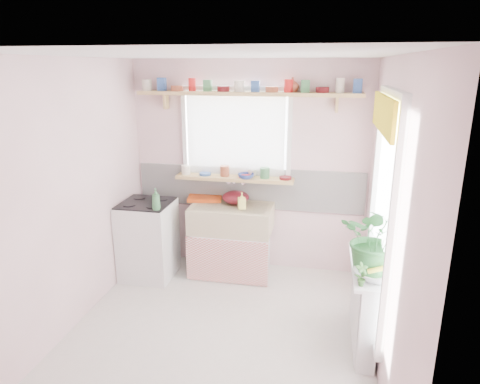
# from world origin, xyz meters

# --- Properties ---
(room) EXTENTS (3.20, 3.20, 3.20)m
(room) POSITION_xyz_m (0.66, 0.86, 1.37)
(room) COLOR beige
(room) RESTS_ON ground
(sink_unit) EXTENTS (0.95, 0.65, 1.11)m
(sink_unit) POSITION_xyz_m (-0.15, 1.29, 0.43)
(sink_unit) COLOR white
(sink_unit) RESTS_ON ground
(cooker) EXTENTS (0.58, 0.58, 0.93)m
(cooker) POSITION_xyz_m (-1.10, 1.05, 0.46)
(cooker) COLOR white
(cooker) RESTS_ON ground
(radiator_ledge) EXTENTS (0.22, 0.95, 0.78)m
(radiator_ledge) POSITION_xyz_m (1.30, 0.20, 0.40)
(radiator_ledge) COLOR white
(radiator_ledge) RESTS_ON ground
(windowsill) EXTENTS (1.40, 0.22, 0.04)m
(windowsill) POSITION_xyz_m (-0.15, 1.48, 1.14)
(windowsill) COLOR tan
(windowsill) RESTS_ON room
(pine_shelf) EXTENTS (2.52, 0.24, 0.04)m
(pine_shelf) POSITION_xyz_m (0.00, 1.47, 2.12)
(pine_shelf) COLOR tan
(pine_shelf) RESTS_ON room
(shelf_crockery) EXTENTS (2.47, 0.11, 0.12)m
(shelf_crockery) POSITION_xyz_m (0.00, 1.47, 2.20)
(shelf_crockery) COLOR silver
(shelf_crockery) RESTS_ON pine_shelf
(sill_crockery) EXTENTS (1.35, 0.11, 0.12)m
(sill_crockery) POSITION_xyz_m (-0.20, 1.48, 1.21)
(sill_crockery) COLOR silver
(sill_crockery) RESTS_ON windowsill
(dish_tray) EXTENTS (0.45, 0.37, 0.04)m
(dish_tray) POSITION_xyz_m (-0.53, 1.50, 0.87)
(dish_tray) COLOR #D04812
(dish_tray) RESTS_ON sink_unit
(colander) EXTENTS (0.40, 0.40, 0.15)m
(colander) POSITION_xyz_m (-0.12, 1.42, 0.92)
(colander) COLOR #540E17
(colander) RESTS_ON sink_unit
(jade_plant) EXTENTS (0.63, 0.58, 0.59)m
(jade_plant) POSITION_xyz_m (1.32, 0.05, 1.07)
(jade_plant) COLOR #255C2A
(jade_plant) RESTS_ON radiator_ledge
(fruit_bowl) EXTENTS (0.41, 0.41, 0.08)m
(fruit_bowl) POSITION_xyz_m (1.33, -0.06, 0.82)
(fruit_bowl) COLOR silver
(fruit_bowl) RESTS_ON radiator_ledge
(herb_pot) EXTENTS (0.12, 0.10, 0.19)m
(herb_pot) POSITION_xyz_m (1.21, -0.20, 0.87)
(herb_pot) COLOR #376C2B
(herb_pot) RESTS_ON radiator_ledge
(soap_bottle_sink) EXTENTS (0.11, 0.11, 0.19)m
(soap_bottle_sink) POSITION_xyz_m (-0.01, 1.24, 0.94)
(soap_bottle_sink) COLOR #FDF270
(soap_bottle_sink) RESTS_ON sink_unit
(sill_cup) EXTENTS (0.12, 0.12, 0.09)m
(sill_cup) POSITION_xyz_m (0.05, 1.54, 1.20)
(sill_cup) COLOR beige
(sill_cup) RESTS_ON windowsill
(sill_bowl) EXTENTS (0.23, 0.23, 0.06)m
(sill_bowl) POSITION_xyz_m (-0.00, 1.42, 1.19)
(sill_bowl) COLOR #2D4393
(sill_bowl) RESTS_ON windowsill
(shelf_vase) EXTENTS (0.17, 0.17, 0.16)m
(shelf_vase) POSITION_xyz_m (0.49, 1.53, 2.22)
(shelf_vase) COLOR #9A442F
(shelf_vase) RESTS_ON pine_shelf
(cooker_bottle) EXTENTS (0.12, 0.12, 0.24)m
(cooker_bottle) POSITION_xyz_m (-0.88, 0.83, 1.04)
(cooker_bottle) COLOR #3D7A49
(cooker_bottle) RESTS_ON cooker
(fruit) EXTENTS (0.20, 0.14, 0.10)m
(fruit) POSITION_xyz_m (1.34, -0.05, 0.88)
(fruit) COLOR orange
(fruit) RESTS_ON fruit_bowl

